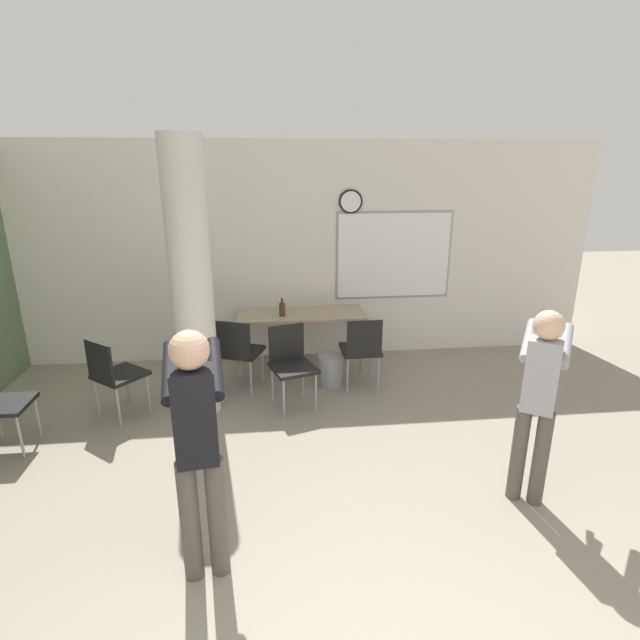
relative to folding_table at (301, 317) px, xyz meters
name	(u,v)px	position (x,y,z in m)	size (l,w,h in m)	color
wall_back	(294,253)	(-0.04, 0.50, 0.72)	(8.00, 0.15, 2.80)	silver
support_pillar	(191,283)	(-1.16, -1.03, 0.72)	(0.42, 0.42, 2.80)	silver
folding_table	(301,317)	(0.00, 0.00, 0.00)	(1.57, 0.63, 0.73)	tan
bottle_on_table	(282,309)	(-0.24, -0.10, 0.14)	(0.08, 0.08, 0.22)	#4C3319
waste_bin	(330,370)	(0.30, -0.57, -0.49)	(0.29, 0.29, 0.37)	gray
chair_table_front	(291,361)	(-0.19, -1.00, -0.17)	(0.55, 0.55, 0.87)	black
chair_table_right	(362,347)	(0.64, -0.69, -0.17)	(0.45, 0.45, 0.87)	black
chair_near_pillar	(113,372)	(-1.99, -1.10, -0.17)	(0.62, 0.62, 0.87)	black
chair_table_left	(239,349)	(-0.76, -0.59, -0.17)	(0.57, 0.57, 0.87)	black
person_playing_front	(197,438)	(-0.86, -3.26, 0.30)	(0.42, 0.64, 1.67)	#514C47
person_playing_side	(539,393)	(1.56, -2.79, 0.24)	(0.55, 0.65, 1.56)	#514C47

